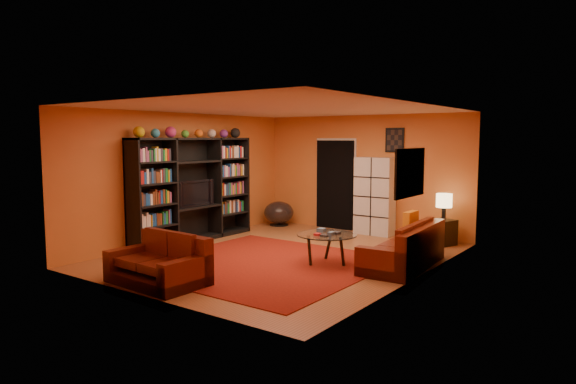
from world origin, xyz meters
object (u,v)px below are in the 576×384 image
Objects in this scene: table_lamp at (444,201)px; side_table at (443,232)px; loveseat at (162,263)px; entertainment_unit at (193,190)px; storage_cabinet at (375,196)px; sofa at (408,250)px; bowl_chair at (279,213)px; coffee_table at (327,237)px; tv at (193,193)px.

side_table is at bearing 0.00° from table_lamp.
table_lamp is (2.38, 5.02, 0.58)m from loveseat.
entertainment_unit is 5.06m from side_table.
storage_cabinet is at bearing -6.20° from loveseat.
side_table is at bearing 90.08° from sofa.
table_lamp reaches higher than side_table.
entertainment_unit is 5.85× the size of table_lamp.
entertainment_unit is 2.62m from bowl_chair.
bowl_chair is (-2.38, -0.30, -0.53)m from storage_cabinet.
loveseat is 2.07× the size of bowl_chair.
side_table is (1.03, 2.68, -0.21)m from coffee_table.
storage_cabinet reaches higher than sofa.
coffee_table is (-1.18, -0.59, 0.17)m from sofa.
table_lamp is (4.21, 2.66, -0.12)m from tv.
entertainment_unit is 3.00× the size of coffee_table.
entertainment_unit is 3.16m from loveseat.
entertainment_unit is at bearing 40.22° from loveseat.
side_table is 0.97× the size of table_lamp.
bowl_chair is 4.01m from table_lamp.
sofa is at bearing -86.03° from table_lamp.
entertainment_unit is at bearing -96.58° from bowl_chair.
tv reaches higher than loveseat.
tv is (0.05, -0.06, -0.06)m from entertainment_unit.
coffee_table is at bearing -111.08° from table_lamp.
storage_cabinet reaches higher than tv.
loveseat is 5.56m from side_table.
entertainment_unit reaches higher than coffee_table.
sofa is 1.33m from coffee_table.
sofa is (4.36, 0.57, -0.70)m from tv.
entertainment_unit reaches higher than bowl_chair.
tv is 1.87× the size of side_table.
tv is at bearing -147.73° from table_lamp.
loveseat is 1.47× the size of coffee_table.
table_lamp is at bearing 31.41° from entertainment_unit.
table_lamp is (3.97, 0.10, 0.56)m from bowl_chair.
tv is at bearing -132.24° from storage_cabinet.
coffee_table is 2.00× the size of side_table.
loveseat is at bearing -142.26° from tv.
loveseat is at bearing -119.95° from coffee_table.
tv is 3.07m from loveseat.
side_table is (1.59, -0.20, -0.59)m from storage_cabinet.
tv is at bearing 40.13° from loveseat.
storage_cabinet is 3.28× the size of table_lamp.
table_lamp is at bearing 1.47° from bowl_chair.
storage_cabinet is at bearing 172.93° from side_table.
tv reaches higher than coffee_table.
tv is 0.56× the size of storage_cabinet.
side_table is (4.26, 2.60, -0.80)m from entertainment_unit.
table_lamp reaches higher than bowl_chair.
tv is 0.46× the size of sofa.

